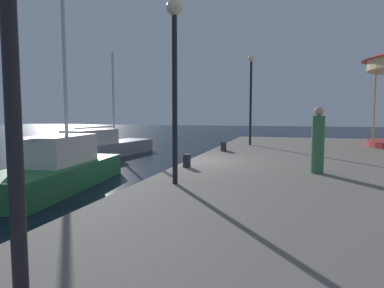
# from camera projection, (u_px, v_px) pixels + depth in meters

# --- Properties ---
(ground_plane) EXTENTS (120.00, 120.00, 0.00)m
(ground_plane) POSITION_uv_depth(u_px,v_px,m) (188.00, 183.00, 12.00)
(ground_plane) COLOR black
(sailboat_grey) EXTENTS (2.63, 7.45, 5.98)m
(sailboat_grey) POSITION_uv_depth(u_px,v_px,m) (104.00, 146.00, 19.09)
(sailboat_grey) COLOR gray
(sailboat_grey) RESTS_ON ground
(sailboat_green) EXTENTS (2.69, 6.33, 7.41)m
(sailboat_green) POSITION_uv_depth(u_px,v_px,m) (58.00, 168.00, 11.07)
(sailboat_green) COLOR #236638
(sailboat_green) RESTS_ON ground
(lamp_post_mid_promenade) EXTENTS (0.36, 0.36, 4.17)m
(lamp_post_mid_promenade) POSITION_uv_depth(u_px,v_px,m) (175.00, 59.00, 7.64)
(lamp_post_mid_promenade) COLOR black
(lamp_post_mid_promenade) RESTS_ON quay_dock
(lamp_post_far_end) EXTENTS (0.36, 0.36, 4.65)m
(lamp_post_far_end) POSITION_uv_depth(u_px,v_px,m) (251.00, 85.00, 17.57)
(lamp_post_far_end) COLOR black
(lamp_post_far_end) RESTS_ON quay_dock
(bollard_north) EXTENTS (0.24, 0.24, 0.40)m
(bollard_north) POSITION_uv_depth(u_px,v_px,m) (187.00, 161.00, 10.32)
(bollard_north) COLOR #2D2D33
(bollard_north) RESTS_ON quay_dock
(bollard_center) EXTENTS (0.24, 0.24, 0.40)m
(bollard_center) POSITION_uv_depth(u_px,v_px,m) (223.00, 146.00, 15.23)
(bollard_center) COLOR #2D2D33
(bollard_center) RESTS_ON quay_dock
(bollard_south) EXTENTS (0.24, 0.24, 0.40)m
(bollard_south) POSITION_uv_depth(u_px,v_px,m) (224.00, 147.00, 14.77)
(bollard_south) COLOR #2D2D33
(bollard_south) RESTS_ON quay_dock
(person_by_the_water) EXTENTS (0.34, 0.34, 1.81)m
(person_by_the_water) POSITION_uv_depth(u_px,v_px,m) (318.00, 142.00, 9.25)
(person_by_the_water) COLOR #387247
(person_by_the_water) RESTS_ON quay_dock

